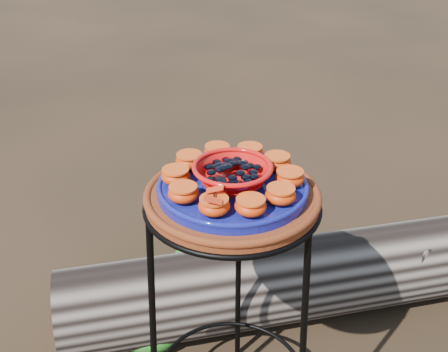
# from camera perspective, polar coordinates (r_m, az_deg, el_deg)

# --- Properties ---
(plant_stand) EXTENTS (0.44, 0.44, 0.70)m
(plant_stand) POSITION_cam_1_polar(r_m,az_deg,el_deg) (1.48, 0.74, -14.49)
(plant_stand) COLOR black
(plant_stand) RESTS_ON ground
(terracotta_saucer) EXTENTS (0.39, 0.39, 0.03)m
(terracotta_saucer) POSITION_cam_1_polar(r_m,az_deg,el_deg) (1.26, 0.85, -2.33)
(terracotta_saucer) COLOR #502407
(terracotta_saucer) RESTS_ON plant_stand
(cobalt_plate) EXTENTS (0.33, 0.33, 0.02)m
(cobalt_plate) POSITION_cam_1_polar(r_m,az_deg,el_deg) (1.24, 0.86, -1.27)
(cobalt_plate) COLOR #0F0761
(cobalt_plate) RESTS_ON terracotta_saucer
(red_bowl) EXTENTS (0.17, 0.17, 0.05)m
(red_bowl) POSITION_cam_1_polar(r_m,az_deg,el_deg) (1.23, 0.87, 0.11)
(red_bowl) COLOR red
(red_bowl) RESTS_ON cobalt_plate
(glass_gems) EXTENTS (0.13, 0.13, 0.02)m
(glass_gems) POSITION_cam_1_polar(r_m,az_deg,el_deg) (1.21, 0.88, 1.53)
(glass_gems) COLOR black
(glass_gems) RESTS_ON red_bowl
(orange_half_0) EXTENTS (0.06, 0.06, 0.04)m
(orange_half_0) POSITION_cam_1_polar(r_m,az_deg,el_deg) (1.13, -1.01, -3.06)
(orange_half_0) COLOR red
(orange_half_0) RESTS_ON cobalt_plate
(orange_half_1) EXTENTS (0.06, 0.06, 0.04)m
(orange_half_1) POSITION_cam_1_polar(r_m,az_deg,el_deg) (1.13, 2.71, -3.09)
(orange_half_1) COLOR red
(orange_half_1) RESTS_ON cobalt_plate
(orange_half_2) EXTENTS (0.06, 0.06, 0.04)m
(orange_half_2) POSITION_cam_1_polar(r_m,az_deg,el_deg) (1.17, 5.76, -1.95)
(orange_half_2) COLOR red
(orange_half_2) RESTS_ON cobalt_plate
(orange_half_3) EXTENTS (0.06, 0.06, 0.04)m
(orange_half_3) POSITION_cam_1_polar(r_m,az_deg,el_deg) (1.23, 6.68, -0.20)
(orange_half_3) COLOR red
(orange_half_3) RESTS_ON cobalt_plate
(orange_half_4) EXTENTS (0.06, 0.06, 0.04)m
(orange_half_4) POSITION_cam_1_polar(r_m,az_deg,el_deg) (1.30, 5.41, 1.40)
(orange_half_4) COLOR red
(orange_half_4) RESTS_ON cobalt_plate
(orange_half_5) EXTENTS (0.06, 0.06, 0.04)m
(orange_half_5) POSITION_cam_1_polar(r_m,az_deg,el_deg) (1.34, 2.63, 2.35)
(orange_half_5) COLOR red
(orange_half_5) RESTS_ON cobalt_plate
(orange_half_6) EXTENTS (0.06, 0.06, 0.04)m
(orange_half_6) POSITION_cam_1_polar(r_m,az_deg,el_deg) (1.34, -0.69, 2.41)
(orange_half_6) COLOR red
(orange_half_6) RESTS_ON cobalt_plate
(orange_half_7) EXTENTS (0.06, 0.06, 0.04)m
(orange_half_7) POSITION_cam_1_polar(r_m,az_deg,el_deg) (1.30, -3.53, 1.55)
(orange_half_7) COLOR red
(orange_half_7) RESTS_ON cobalt_plate
(orange_half_8) EXTENTS (0.06, 0.06, 0.04)m
(orange_half_8) POSITION_cam_1_polar(r_m,az_deg,el_deg) (1.24, -4.93, -0.01)
(orange_half_8) COLOR red
(orange_half_8) RESTS_ON cobalt_plate
(orange_half_9) EXTENTS (0.06, 0.06, 0.04)m
(orange_half_9) POSITION_cam_1_polar(r_m,az_deg,el_deg) (1.17, -4.16, -1.78)
(orange_half_9) COLOR red
(orange_half_9) RESTS_ON cobalt_plate
(butterfly) EXTENTS (0.08, 0.05, 0.01)m
(butterfly) POSITION_cam_1_polar(r_m,az_deg,el_deg) (1.11, -1.02, -1.99)
(butterfly) COLOR red
(butterfly) RESTS_ON orange_half_0
(driftwood_log) EXTENTS (1.56, 0.88, 0.28)m
(driftwood_log) POSITION_cam_1_polar(r_m,az_deg,el_deg) (1.94, 6.56, -10.45)
(driftwood_log) COLOR black
(driftwood_log) RESTS_ON ground
(foliage_left) EXTENTS (0.25, 0.25, 0.12)m
(foliage_left) POSITION_cam_1_polar(r_m,az_deg,el_deg) (1.91, -7.53, -14.45)
(foliage_left) COLOR #135213
(foliage_left) RESTS_ON ground
(foliage_back) EXTENTS (0.32, 0.32, 0.16)m
(foliage_back) POSITION_cam_1_polar(r_m,az_deg,el_deg) (2.11, -0.93, -8.61)
(foliage_back) COLOR #135213
(foliage_back) RESTS_ON ground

